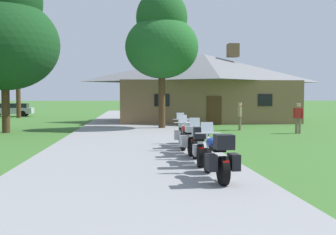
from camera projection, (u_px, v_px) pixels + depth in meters
ground_plane at (130, 134)px, 21.05m from camera, size 500.00×500.00×0.00m
asphalt_driveway at (131, 138)px, 19.07m from camera, size 6.40×80.00×0.06m
motorcycle_blue_nearest_to_camera at (218, 157)px, 9.02m from camera, size 0.75×2.08×1.30m
motorcycle_silver_second_in_row at (198, 145)px, 11.35m from camera, size 0.66×2.08×1.30m
motorcycle_red_third_in_row at (189, 138)px, 13.27m from camera, size 0.78×2.08×1.30m
motorcycle_green_farthest_in_row at (183, 133)px, 15.39m from camera, size 0.75×2.08×1.30m
stone_lodge at (204, 87)px, 32.62m from camera, size 14.59×8.63×6.51m
bystander_tan_shirt_near_lodge at (240, 115)px, 23.82m from camera, size 0.28×0.54×1.69m
bystander_red_shirt_beside_signpost at (298, 116)px, 21.60m from camera, size 0.47×0.38×1.69m
tree_by_lodge_front at (162, 39)px, 24.73m from camera, size 4.65×4.65×8.80m
tree_left_near at (4, 31)px, 21.83m from camera, size 6.08×6.08×9.70m
tree_left_far at (18, 54)px, 38.26m from camera, size 4.03×4.03×9.01m
parked_silver_suv_far_left at (11, 109)px, 41.24m from camera, size 4.72×2.16×1.40m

